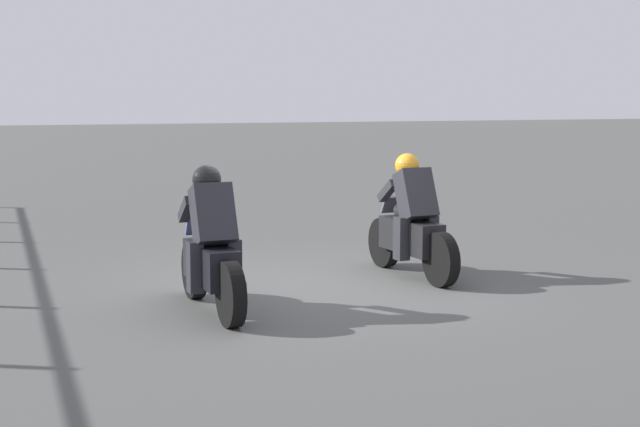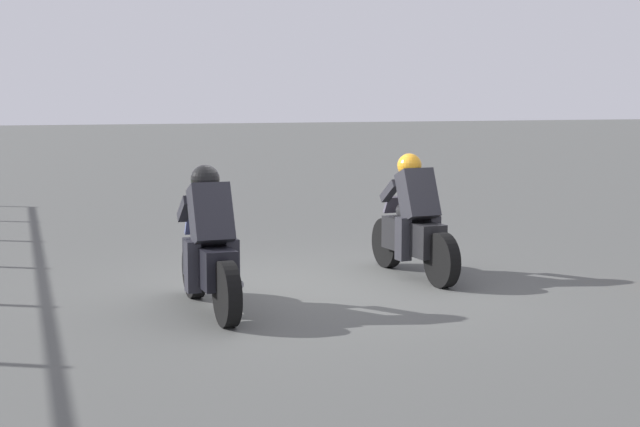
# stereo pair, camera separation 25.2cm
# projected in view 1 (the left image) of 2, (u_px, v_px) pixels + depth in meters

# --- Properties ---
(ground_plane) EXTENTS (120.00, 120.00, 0.00)m
(ground_plane) POSITION_uv_depth(u_px,v_px,m) (313.00, 288.00, 10.87)
(ground_plane) COLOR #4D4E4B
(rider_lane_a) EXTENTS (2.04, 0.55, 1.51)m
(rider_lane_a) POSITION_uv_depth(u_px,v_px,m) (412.00, 226.00, 11.50)
(rider_lane_a) COLOR black
(rider_lane_a) RESTS_ON ground_plane
(rider_lane_b) EXTENTS (2.04, 0.55, 1.51)m
(rider_lane_b) POSITION_uv_depth(u_px,v_px,m) (211.00, 252.00, 9.62)
(rider_lane_b) COLOR black
(rider_lane_b) RESTS_ON ground_plane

